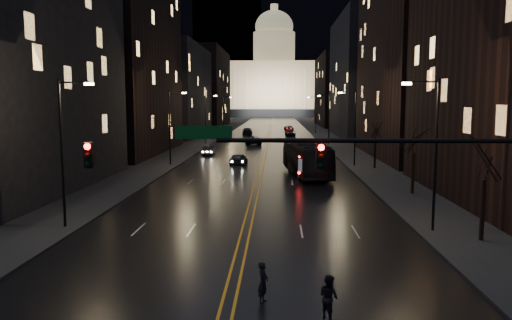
# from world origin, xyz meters

# --- Properties ---
(ground) EXTENTS (900.00, 900.00, 0.00)m
(ground) POSITION_xyz_m (0.00, 0.00, 0.00)
(ground) COLOR black
(ground) RESTS_ON ground
(road) EXTENTS (20.00, 320.00, 0.02)m
(road) POSITION_xyz_m (0.00, 130.00, 0.01)
(road) COLOR black
(road) RESTS_ON ground
(sidewalk_left) EXTENTS (8.00, 320.00, 0.16)m
(sidewalk_left) POSITION_xyz_m (-14.00, 130.00, 0.08)
(sidewalk_left) COLOR black
(sidewalk_left) RESTS_ON ground
(sidewalk_right) EXTENTS (8.00, 320.00, 0.16)m
(sidewalk_right) POSITION_xyz_m (14.00, 130.00, 0.08)
(sidewalk_right) COLOR black
(sidewalk_right) RESTS_ON ground
(center_line) EXTENTS (0.62, 320.00, 0.01)m
(center_line) POSITION_xyz_m (0.00, 130.00, 0.03)
(center_line) COLOR orange
(center_line) RESTS_ON road
(building_left_near) EXTENTS (12.00, 28.00, 22.00)m
(building_left_near) POSITION_xyz_m (-21.00, 22.00, 11.00)
(building_left_near) COLOR black
(building_left_near) RESTS_ON ground
(building_left_mid) EXTENTS (12.00, 30.00, 28.00)m
(building_left_mid) POSITION_xyz_m (-21.00, 54.00, 14.00)
(building_left_mid) COLOR black
(building_left_mid) RESTS_ON ground
(building_left_far) EXTENTS (12.00, 34.00, 20.00)m
(building_left_far) POSITION_xyz_m (-21.00, 92.00, 10.00)
(building_left_far) COLOR black
(building_left_far) RESTS_ON ground
(building_left_dist) EXTENTS (12.00, 40.00, 24.00)m
(building_left_dist) POSITION_xyz_m (-21.00, 140.00, 12.00)
(building_left_dist) COLOR black
(building_left_dist) RESTS_ON ground
(building_right_tall) EXTENTS (12.00, 30.00, 38.00)m
(building_right_tall) POSITION_xyz_m (21.00, 50.00, 19.00)
(building_right_tall) COLOR black
(building_right_tall) RESTS_ON ground
(building_right_mid) EXTENTS (12.00, 34.00, 26.00)m
(building_right_mid) POSITION_xyz_m (21.00, 92.00, 13.00)
(building_right_mid) COLOR black
(building_right_mid) RESTS_ON ground
(building_right_dist) EXTENTS (12.00, 40.00, 22.00)m
(building_right_dist) POSITION_xyz_m (21.00, 140.00, 11.00)
(building_right_dist) COLOR black
(building_right_dist) RESTS_ON ground
(mountain_ridge) EXTENTS (520.00, 60.00, 130.00)m
(mountain_ridge) POSITION_xyz_m (40.00, 380.00, 65.00)
(mountain_ridge) COLOR black
(mountain_ridge) RESTS_ON ground
(capitol) EXTENTS (90.00, 50.00, 58.50)m
(capitol) POSITION_xyz_m (0.00, 250.00, 17.15)
(capitol) COLOR black
(capitol) RESTS_ON ground
(traffic_signal) EXTENTS (17.29, 0.45, 7.00)m
(traffic_signal) POSITION_xyz_m (5.91, -0.00, 5.10)
(traffic_signal) COLOR black
(traffic_signal) RESTS_ON ground
(streetlamp_right_near) EXTENTS (2.13, 0.25, 9.00)m
(streetlamp_right_near) POSITION_xyz_m (10.81, 10.00, 5.08)
(streetlamp_right_near) COLOR black
(streetlamp_right_near) RESTS_ON ground
(streetlamp_left_near) EXTENTS (2.13, 0.25, 9.00)m
(streetlamp_left_near) POSITION_xyz_m (-10.81, 10.00, 5.08)
(streetlamp_left_near) COLOR black
(streetlamp_left_near) RESTS_ON ground
(streetlamp_right_mid) EXTENTS (2.13, 0.25, 9.00)m
(streetlamp_right_mid) POSITION_xyz_m (10.81, 40.00, 5.08)
(streetlamp_right_mid) COLOR black
(streetlamp_right_mid) RESTS_ON ground
(streetlamp_left_mid) EXTENTS (2.13, 0.25, 9.00)m
(streetlamp_left_mid) POSITION_xyz_m (-10.81, 40.00, 5.08)
(streetlamp_left_mid) COLOR black
(streetlamp_left_mid) RESTS_ON ground
(streetlamp_right_far) EXTENTS (2.13, 0.25, 9.00)m
(streetlamp_right_far) POSITION_xyz_m (10.81, 70.00, 5.08)
(streetlamp_right_far) COLOR black
(streetlamp_right_far) RESTS_ON ground
(streetlamp_left_far) EXTENTS (2.13, 0.25, 9.00)m
(streetlamp_left_far) POSITION_xyz_m (-10.81, 70.00, 5.08)
(streetlamp_left_far) COLOR black
(streetlamp_left_far) RESTS_ON ground
(streetlamp_right_dist) EXTENTS (2.13, 0.25, 9.00)m
(streetlamp_right_dist) POSITION_xyz_m (10.81, 100.00, 5.08)
(streetlamp_right_dist) COLOR black
(streetlamp_right_dist) RESTS_ON ground
(streetlamp_left_dist) EXTENTS (2.13, 0.25, 9.00)m
(streetlamp_left_dist) POSITION_xyz_m (-10.81, 100.00, 5.08)
(streetlamp_left_dist) COLOR black
(streetlamp_left_dist) RESTS_ON ground
(tree_right_near) EXTENTS (2.40, 2.40, 6.65)m
(tree_right_near) POSITION_xyz_m (13.00, 8.00, 4.53)
(tree_right_near) COLOR black
(tree_right_near) RESTS_ON ground
(tree_right_mid) EXTENTS (2.40, 2.40, 6.65)m
(tree_right_mid) POSITION_xyz_m (13.00, 22.00, 4.53)
(tree_right_mid) COLOR black
(tree_right_mid) RESTS_ON ground
(tree_right_far) EXTENTS (2.40, 2.40, 6.65)m
(tree_right_far) POSITION_xyz_m (13.00, 38.00, 4.53)
(tree_right_far) COLOR black
(tree_right_far) RESTS_ON ground
(bus) EXTENTS (4.73, 13.29, 3.62)m
(bus) POSITION_xyz_m (4.90, 32.91, 1.81)
(bus) COLOR black
(bus) RESTS_ON ground
(oncoming_car_a) EXTENTS (2.17, 4.58, 1.51)m
(oncoming_car_a) POSITION_xyz_m (-2.84, 40.97, 0.76)
(oncoming_car_a) COLOR black
(oncoming_car_a) RESTS_ON ground
(oncoming_car_b) EXTENTS (1.44, 4.11, 1.35)m
(oncoming_car_b) POSITION_xyz_m (-7.94, 51.84, 0.68)
(oncoming_car_b) COLOR black
(oncoming_car_b) RESTS_ON ground
(oncoming_car_c) EXTENTS (3.38, 6.12, 1.62)m
(oncoming_car_c) POSITION_xyz_m (-2.50, 70.24, 0.81)
(oncoming_car_c) COLOR black
(oncoming_car_c) RESTS_ON ground
(oncoming_car_d) EXTENTS (2.67, 5.80, 1.64)m
(oncoming_car_d) POSITION_xyz_m (-5.13, 97.02, 0.82)
(oncoming_car_d) COLOR black
(oncoming_car_d) RESTS_ON ground
(receding_car_a) EXTENTS (1.92, 5.15, 1.68)m
(receding_car_a) POSITION_xyz_m (5.02, 45.35, 0.84)
(receding_car_a) COLOR black
(receding_car_a) RESTS_ON ground
(receding_car_b) EXTENTS (2.29, 4.56, 1.49)m
(receding_car_b) POSITION_xyz_m (5.93, 65.73, 0.75)
(receding_car_b) COLOR black
(receding_car_b) RESTS_ON ground
(receding_car_c) EXTENTS (2.46, 5.40, 1.53)m
(receding_car_c) POSITION_xyz_m (4.78, 92.65, 0.77)
(receding_car_c) COLOR black
(receding_car_c) RESTS_ON ground
(receding_car_d) EXTENTS (2.65, 5.13, 1.38)m
(receding_car_d) POSITION_xyz_m (4.94, 113.74, 0.69)
(receding_car_d) COLOR black
(receding_car_d) RESTS_ON ground
(pedestrian_a) EXTENTS (0.53, 0.67, 1.60)m
(pedestrian_a) POSITION_xyz_m (1.32, -0.68, 0.80)
(pedestrian_a) COLOR black
(pedestrian_a) RESTS_ON ground
(pedestrian_b) EXTENTS (0.83, 0.88, 1.61)m
(pedestrian_b) POSITION_xyz_m (3.68, -2.00, 0.81)
(pedestrian_b) COLOR black
(pedestrian_b) RESTS_ON ground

